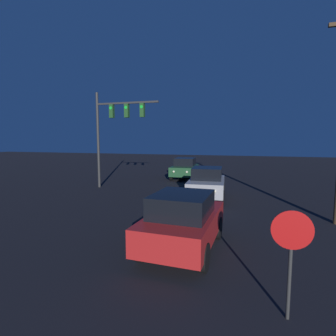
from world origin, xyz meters
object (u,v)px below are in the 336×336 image
(car_near, at_px, (183,221))
(stop_sign, at_px, (291,244))
(car_far, at_px, (185,168))
(car_mid, at_px, (207,183))
(traffic_signal_mast, at_px, (114,123))

(car_near, xyz_separation_m, stop_sign, (2.67, -2.51, 0.57))
(car_near, relative_size, car_far, 0.99)
(car_near, height_order, car_mid, same)
(car_mid, relative_size, traffic_signal_mast, 0.62)
(car_near, relative_size, traffic_signal_mast, 0.61)
(car_near, relative_size, stop_sign, 1.90)
(car_far, bearing_deg, stop_sign, 106.53)
(car_mid, bearing_deg, traffic_signal_mast, -16.04)
(traffic_signal_mast, xyz_separation_m, stop_sign, (9.67, -11.10, -3.02))
(car_mid, bearing_deg, car_far, -71.40)
(car_near, bearing_deg, traffic_signal_mast, 131.30)
(car_far, distance_m, stop_sign, 17.93)
(car_near, relative_size, car_mid, 0.99)
(car_far, xyz_separation_m, traffic_signal_mast, (-3.60, -5.76, 3.59))
(car_mid, xyz_separation_m, traffic_signal_mast, (-6.62, 1.37, 3.59))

